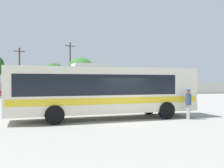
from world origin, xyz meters
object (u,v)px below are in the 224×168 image
at_px(parked_car_third_black, 77,92).
at_px(utility_pole_near, 19,70).
at_px(parked_car_rightmost_red, 112,91).
at_px(utility_pole_far, 70,67).
at_px(coach_bus_cream_yellow, 103,90).
at_px(roadside_tree_midleft, 54,72).
at_px(parked_car_second_maroon, 28,92).
at_px(attendant_by_bus_door, 188,102).
at_px(roadside_tree_midright, 81,69).

height_order(parked_car_third_black, utility_pole_near, utility_pole_near).
height_order(parked_car_rightmost_red, utility_pole_far, utility_pole_far).
bearing_deg(parked_car_rightmost_red, coach_bus_cream_yellow, -105.57).
relative_size(parked_car_rightmost_red, roadside_tree_midleft, 0.78).
xyz_separation_m(parked_car_second_maroon, parked_car_third_black, (6.92, 0.34, -0.04)).
bearing_deg(parked_car_rightmost_red, roadside_tree_midleft, 143.01).
xyz_separation_m(attendant_by_bus_door, roadside_tree_midright, (-2.51, 30.71, 3.33)).
distance_m(attendant_by_bus_door, roadside_tree_midleft, 31.57).
height_order(attendant_by_bus_door, parked_car_second_maroon, attendant_by_bus_door).
bearing_deg(parked_car_second_maroon, coach_bus_cream_yellow, -75.85).
xyz_separation_m(attendant_by_bus_door, parked_car_rightmost_red, (1.36, 24.29, -0.25)).
bearing_deg(parked_car_third_black, attendant_by_bus_door, -81.05).
relative_size(coach_bus_cream_yellow, parked_car_rightmost_red, 2.79).
bearing_deg(attendant_by_bus_door, roadside_tree_midleft, 102.99).
bearing_deg(parked_car_second_maroon, parked_car_rightmost_red, -0.72).
bearing_deg(parked_car_rightmost_red, utility_pole_far, 126.16).
xyz_separation_m(parked_car_rightmost_red, utility_pole_near, (-14.06, 7.78, 3.37)).
bearing_deg(utility_pole_far, attendant_by_bus_door, -82.44).
distance_m(coach_bus_cream_yellow, attendant_by_bus_door, 5.27).
bearing_deg(coach_bus_cream_yellow, utility_pole_far, 88.55).
distance_m(parked_car_rightmost_red, roadside_tree_midleft, 11.01).
relative_size(attendant_by_bus_door, parked_car_rightmost_red, 0.43).
bearing_deg(coach_bus_cream_yellow, parked_car_second_maroon, 104.15).
bearing_deg(attendant_by_bus_door, roadside_tree_midright, 94.68).
bearing_deg(attendant_by_bus_door, coach_bus_cream_yellow, 164.26).
xyz_separation_m(coach_bus_cream_yellow, attendant_by_bus_door, (5.02, -1.41, -0.78)).
height_order(attendant_by_bus_door, parked_car_third_black, attendant_by_bus_door).
bearing_deg(roadside_tree_midleft, utility_pole_far, 25.09).
bearing_deg(roadside_tree_midright, parked_car_third_black, -103.17).
distance_m(parked_car_rightmost_red, utility_pole_far, 10.29).
bearing_deg(utility_pole_near, coach_bus_cream_yellow, -75.93).
bearing_deg(attendant_by_bus_door, utility_pole_near, 111.61).
bearing_deg(utility_pole_far, coach_bus_cream_yellow, -91.45).
xyz_separation_m(parked_car_second_maroon, roadside_tree_midleft, (3.76, 6.19, 3.14)).
relative_size(attendant_by_bus_door, utility_pole_near, 0.23).
relative_size(utility_pole_near, roadside_tree_midleft, 1.48).
distance_m(parked_car_third_black, roadside_tree_midleft, 7.37).
relative_size(coach_bus_cream_yellow, utility_pole_far, 1.29).
bearing_deg(parked_car_second_maroon, roadside_tree_midleft, 58.73).
relative_size(parked_car_second_maroon, parked_car_rightmost_red, 1.09).
height_order(parked_car_second_maroon, utility_pole_near, utility_pole_near).
height_order(parked_car_third_black, parked_car_rightmost_red, parked_car_rightmost_red).
distance_m(parked_car_rightmost_red, utility_pole_near, 16.42).
bearing_deg(roadside_tree_midleft, roadside_tree_midright, 1.01).
height_order(parked_car_third_black, utility_pole_far, utility_pole_far).
relative_size(coach_bus_cream_yellow, parked_car_second_maroon, 2.56).
xyz_separation_m(parked_car_second_maroon, parked_car_rightmost_red, (12.18, -0.15, -0.02)).
bearing_deg(utility_pole_near, utility_pole_far, -0.75).
distance_m(utility_pole_near, roadside_tree_midright, 10.28).
distance_m(utility_pole_near, utility_pole_far, 8.48).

